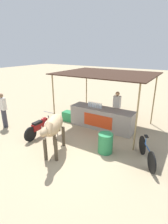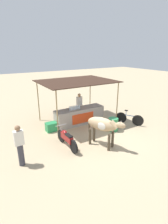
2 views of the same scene
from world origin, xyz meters
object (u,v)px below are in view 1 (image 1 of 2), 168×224
(cow, at_px, (53,127))
(stall_counter, at_px, (102,118))
(vendor_behind_counter, at_px, (117,108))
(motorcycle_parked, at_px, (41,126))
(bicycle_leaning, at_px, (147,153))
(water_barrel, at_px, (105,143))
(passerby_on_street, at_px, (3,110))
(cooler_box, at_px, (69,116))

(cow, bearing_deg, stall_counter, 81.02)
(stall_counter, height_order, cow, cow)
(vendor_behind_counter, distance_m, motorcycle_parked, 3.64)
(stall_counter, height_order, bicycle_leaning, stall_counter)
(water_barrel, relative_size, motorcycle_parked, 0.40)
(vendor_behind_counter, xyz_separation_m, motorcycle_parked, (-2.29, -2.80, -0.42))
(vendor_behind_counter, relative_size, motorcycle_parked, 0.92)
(cow, distance_m, motorcycle_parked, 1.73)
(stall_counter, bearing_deg, vendor_behind_counter, 60.89)
(vendor_behind_counter, bearing_deg, cow, -103.60)
(stall_counter, height_order, passerby_on_street, passerby_on_street)
(stall_counter, relative_size, passerby_on_street, 1.82)
(cooler_box, xyz_separation_m, water_barrel, (2.90, -1.72, 0.12))
(motorcycle_parked, height_order, passerby_on_street, passerby_on_street)
(cow, distance_m, bicycle_leaning, 3.21)
(vendor_behind_counter, bearing_deg, passerby_on_street, -144.45)
(cooler_box, height_order, water_barrel, water_barrel)
(stall_counter, height_order, vendor_behind_counter, vendor_behind_counter)
(bicycle_leaning, bearing_deg, vendor_behind_counter, 130.29)
(cow, bearing_deg, passerby_on_street, 172.29)
(cooler_box, bearing_deg, vendor_behind_counter, 20.66)
(stall_counter, xyz_separation_m, bicycle_leaning, (2.45, -1.64, -0.13))
(bicycle_leaning, bearing_deg, passerby_on_street, -173.63)
(motorcycle_parked, height_order, bicycle_leaning, motorcycle_parked)
(stall_counter, bearing_deg, motorcycle_parked, -132.33)
(vendor_behind_counter, bearing_deg, motorcycle_parked, -129.20)
(water_barrel, distance_m, cow, 1.94)
(vendor_behind_counter, relative_size, bicycle_leaning, 1.13)
(vendor_behind_counter, distance_m, cow, 3.69)
(motorcycle_parked, bearing_deg, vendor_behind_counter, 50.80)
(stall_counter, relative_size, bicycle_leaning, 2.06)
(water_barrel, bearing_deg, passerby_on_street, -173.83)
(stall_counter, height_order, water_barrel, stall_counter)
(passerby_on_street, bearing_deg, vendor_behind_counter, 35.55)
(bicycle_leaning, bearing_deg, water_barrel, -172.89)
(vendor_behind_counter, height_order, bicycle_leaning, vendor_behind_counter)
(vendor_behind_counter, distance_m, water_barrel, 2.69)
(stall_counter, xyz_separation_m, passerby_on_street, (-3.93, -2.36, 0.37))
(cooler_box, xyz_separation_m, cow, (1.39, -2.73, 0.79))
(stall_counter, xyz_separation_m, vendor_behind_counter, (0.42, 0.75, 0.37))
(cooler_box, bearing_deg, passerby_on_street, -132.88)
(water_barrel, distance_m, motorcycle_parked, 2.94)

